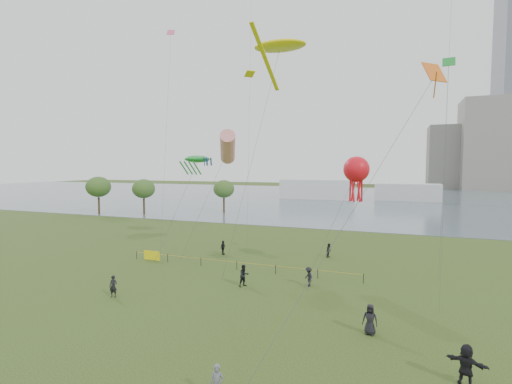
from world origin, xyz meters
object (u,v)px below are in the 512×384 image
(kite_stingray, at_px, (279,46))
(fence, at_px, (183,259))
(kite_flyer, at_px, (217,384))
(kite_octopus, at_px, (356,170))

(kite_stingray, bearing_deg, fence, 176.63)
(kite_flyer, xyz_separation_m, kite_octopus, (3.56, 20.59, 8.94))
(kite_flyer, relative_size, kite_stingray, 0.08)
(fence, bearing_deg, kite_octopus, 4.68)
(fence, xyz_separation_m, kite_octopus, (17.20, 1.41, 9.25))
(kite_stingray, bearing_deg, kite_octopus, -30.09)
(kite_flyer, bearing_deg, fence, 120.86)
(kite_octopus, bearing_deg, fence, -163.38)
(fence, height_order, kite_flyer, kite_flyer)
(fence, relative_size, kite_stingray, 1.08)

